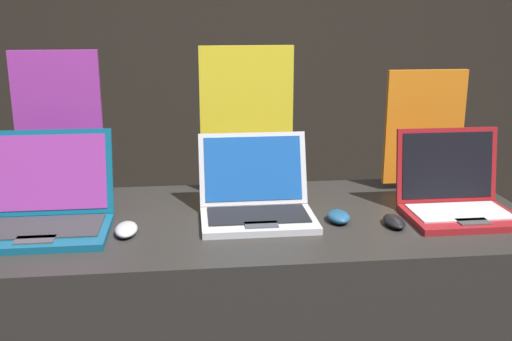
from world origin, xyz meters
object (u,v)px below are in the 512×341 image
Objects in this scene: promo_stand_middle at (247,122)px; laptop_middle at (256,199)px; promo_stand_front at (59,130)px; mouse_front at (126,229)px; laptop_back at (456,196)px; laptop_front at (45,208)px; mouse_middle at (339,217)px; promo_stand_back at (424,133)px; mouse_back at (394,221)px.

laptop_middle is at bearing -90.00° from promo_stand_middle.
mouse_front is at bearing -56.04° from promo_stand_front.
promo_stand_middle is (0.39, 0.41, 0.23)m from mouse_front.
laptop_back is (1.01, 0.06, 0.05)m from mouse_front.
laptop_front is 0.87m from mouse_middle.
promo_stand_middle reaches higher than mouse_front.
promo_stand_middle reaches higher than promo_stand_back.
laptop_middle is 0.68× the size of promo_stand_middle.
promo_stand_front is 0.63m from promo_stand_middle.
mouse_front is 0.48m from promo_stand_front.
promo_stand_front is at bearing 123.96° from mouse_front.
laptop_front is 1.03m from mouse_back.
mouse_middle is at bearing -56.75° from promo_stand_middle.
mouse_front reaches higher than mouse_back.
promo_stand_middle reaches higher than mouse_middle.
promo_stand_back is (1.25, 0.28, 0.14)m from laptop_front.
mouse_front is 0.28× the size of promo_stand_back.
promo_stand_back reaches higher than laptop_middle.
promo_stand_back is at bearing 12.43° from laptop_front.
laptop_front is 0.75× the size of promo_stand_front.
mouse_back is (-0.22, -0.08, -0.05)m from laptop_back.
mouse_middle is at bearing -140.49° from promo_stand_back.
laptop_middle is (0.63, 0.04, -0.01)m from laptop_front.
laptop_back is (0.38, 0.02, 0.04)m from mouse_middle.
mouse_back is at bearing -19.95° from promo_stand_front.
laptop_middle is (0.63, -0.25, -0.18)m from promo_stand_front.
laptop_front is 0.33m from promo_stand_front.
promo_stand_middle is at bearing 133.36° from mouse_back.
mouse_middle reaches higher than mouse_front.
promo_stand_back is (-0.00, 0.29, 0.14)m from laptop_back.
mouse_middle is (0.87, -0.32, -0.22)m from promo_stand_front.
laptop_middle is 0.42m from mouse_back.
promo_stand_front is (0.00, 0.28, 0.18)m from laptop_front.
mouse_middle is (0.24, -0.07, -0.04)m from laptop_middle.
promo_stand_back reaches higher than mouse_middle.
mouse_back is 0.27× the size of promo_stand_back.
mouse_front is 0.36× the size of laptop_back.
mouse_middle is 0.50m from promo_stand_middle.
mouse_back is at bearing -17.41° from laptop_middle.
laptop_back is at bearing -0.61° from laptop_front.
laptop_front is at bearing -151.91° from promo_stand_middle.
promo_stand_back reaches higher than laptop_front.
mouse_middle is (0.87, -0.04, -0.05)m from laptop_front.
laptop_front reaches higher than laptop_middle.
promo_stand_back reaches higher than mouse_front.
mouse_middle is at bearing 161.50° from mouse_back.
laptop_front is at bearing 179.39° from laptop_back.
promo_stand_middle is at bearing 28.09° from laptop_front.
laptop_middle is (0.39, 0.11, 0.04)m from mouse_front.
laptop_back is (0.63, -0.35, -0.18)m from promo_stand_middle.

